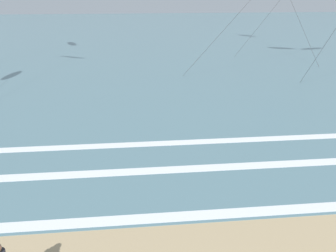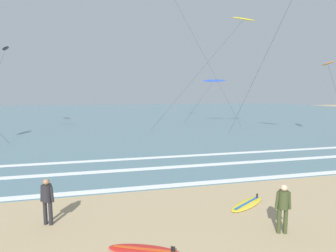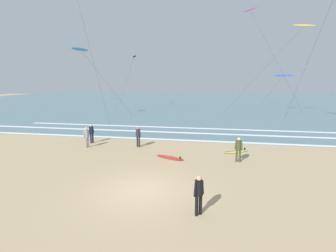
{
  "view_description": "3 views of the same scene",
  "coord_description": "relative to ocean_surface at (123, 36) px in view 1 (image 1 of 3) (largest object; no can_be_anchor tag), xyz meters",
  "views": [
    {
      "loc": [
        0.62,
        0.61,
        6.89
      ],
      "look_at": [
        1.67,
        10.33,
        3.12
      ],
      "focal_mm": 39.1,
      "sensor_mm": 36.0,
      "label": 1
    },
    {
      "loc": [
        -0.57,
        -2.14,
        4.47
      ],
      "look_at": [
        1.74,
        7.42,
        3.26
      ],
      "focal_mm": 29.64,
      "sensor_mm": 36.0,
      "label": 2
    },
    {
      "loc": [
        3.15,
        -10.51,
        5.08
      ],
      "look_at": [
        -0.2,
        8.3,
        1.6
      ],
      "focal_mm": 26.25,
      "sensor_mm": 36.0,
      "label": 3
    }
  ],
  "objects": [
    {
      "name": "ocean_surface",
      "position": [
        0.0,
        0.0,
        0.0
      ],
      "size": [
        140.0,
        90.0,
        0.01
      ],
      "primitive_type": "cube",
      "color": "slate",
      "rests_on": "ground"
    },
    {
      "name": "wave_foam_mid_break",
      "position": [
        -1.22,
        -41.44,
        0.01
      ],
      "size": [
        41.02,
        0.57,
        0.01
      ],
      "primitive_type": "cube",
      "color": "white",
      "rests_on": "ocean_surface"
    },
    {
      "name": "wave_foam_outer_break",
      "position": [
        1.64,
        -38.81,
        0.01
      ],
      "size": [
        40.21,
        0.56,
        0.01
      ],
      "primitive_type": "cube",
      "color": "white",
      "rests_on": "ocean_surface"
    },
    {
      "name": "wave_foam_shoreline",
      "position": [
        0.86,
        -44.6,
        0.01
      ],
      "size": [
        57.8,
        0.53,
        0.01
      ],
      "primitive_type": "cube",
      "color": "white",
      "rests_on": "ocean_surface"
    }
  ]
}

